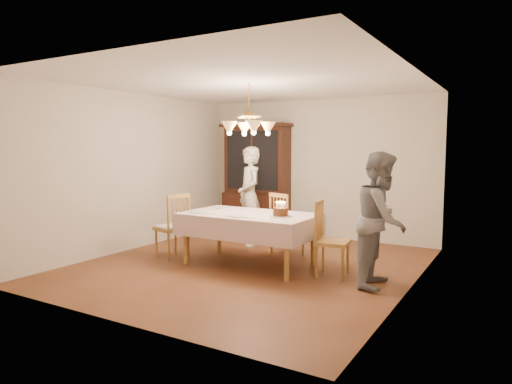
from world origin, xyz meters
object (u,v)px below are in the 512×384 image
Objects in this scene: china_hutch at (256,181)px; dining_table at (249,219)px; elderly_woman at (250,196)px; birthday_cake at (281,212)px; chair_far_side at (287,228)px.

dining_table is at bearing -62.04° from china_hutch.
elderly_woman is at bearing 120.92° from dining_table.
elderly_woman is (-0.72, 1.21, 0.17)m from dining_table.
china_hutch reaches higher than dining_table.
elderly_woman is 5.72× the size of birthday_cake.
chair_far_side is 0.58× the size of elderly_woman.
elderly_woman is 1.78m from birthday_cake.
china_hutch is (-1.20, 2.25, 0.36)m from dining_table.
elderly_woman is at bearing 135.06° from birthday_cake.
chair_far_side is at bearing 74.92° from dining_table.
dining_table is at bearing 174.92° from birthday_cake.
dining_table is 6.33× the size of birthday_cake.
chair_far_side is 1.11m from elderly_woman.
elderly_woman reaches higher than dining_table.
dining_table is 1.42m from elderly_woman.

